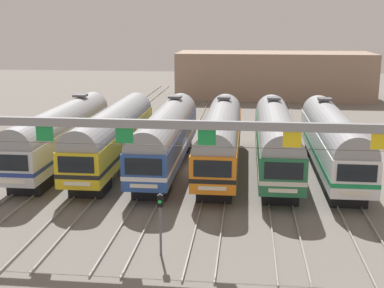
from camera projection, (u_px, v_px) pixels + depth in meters
The scene contains 11 objects.
ground_plane at pixel (193, 169), 40.25m from camera, with size 160.00×160.00×0.00m, color slate.
track_bed at pixel (209, 126), 56.67m from camera, with size 22.51×70.00×0.15m.
commuter_train_silver at pixel (61, 133), 40.72m from camera, with size 2.88×18.06×5.05m.
commuter_train_yellow at pixel (113, 134), 40.27m from camera, with size 2.88×18.06×4.77m.
commuter_train_blue at pixel (166, 135), 39.84m from camera, with size 2.88×18.06×5.05m.
commuter_train_orange at pixel (221, 136), 39.40m from camera, with size 2.88×18.06×5.05m.
commuter_train_green at pixel (276, 138), 38.97m from camera, with size 2.88×18.06×5.05m.
commuter_train_white at pixel (333, 139), 38.53m from camera, with size 2.88×18.06×5.05m.
catenary_gantry at pixel (165, 142), 25.95m from camera, with size 26.25×0.44×6.97m.
yard_signal_mast at pixel (160, 213), 24.94m from camera, with size 0.28×0.35×3.19m.
maintenance_building at pixel (273, 75), 77.29m from camera, with size 28.64×10.00×6.79m, color gray.
Camera 1 is at (4.04, -38.48, 11.26)m, focal length 48.16 mm.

